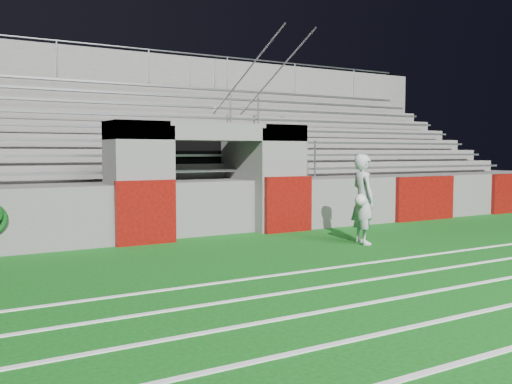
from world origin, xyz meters
TOP-DOWN VIEW (x-y plane):
  - ground at (0.00, 0.00)m, footprint 90.00×90.00m
  - stadium_structure at (0.00, 7.97)m, footprint 26.00×8.48m
  - goalkeeper_with_ball at (2.15, 0.67)m, footprint 0.72×0.78m

SIDE VIEW (x-z plane):
  - ground at x=0.00m, z-range 0.00..0.00m
  - goalkeeper_with_ball at x=2.15m, z-range 0.00..1.90m
  - stadium_structure at x=0.00m, z-range -1.22..4.20m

